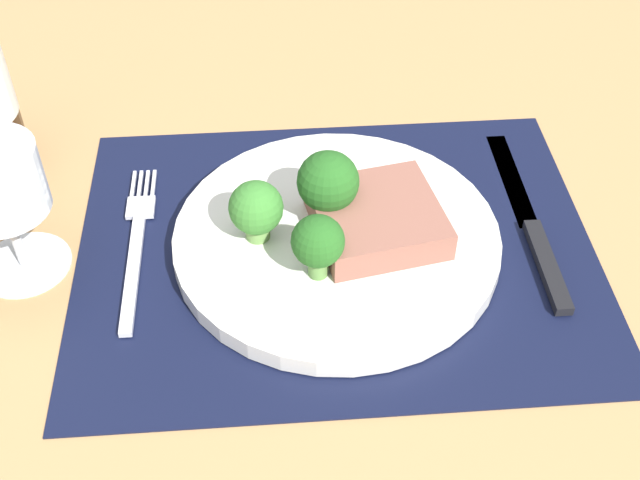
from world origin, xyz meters
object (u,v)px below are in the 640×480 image
steak (377,220)px  knife (533,229)px  plate (336,239)px  fork (136,243)px

steak → knife: 13.70cm
plate → fork: plate is taller
steak → fork: bearing=175.6°
plate → knife: (16.71, 0.53, -0.50)cm
plate → knife: bearing=1.8°
plate → fork: 16.65cm
steak → fork: (-19.86, 1.54, -2.63)cm
knife → plate: bearing=-178.6°
plate → fork: size_ratio=1.40×
steak → knife: (13.43, 0.65, -2.58)cm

